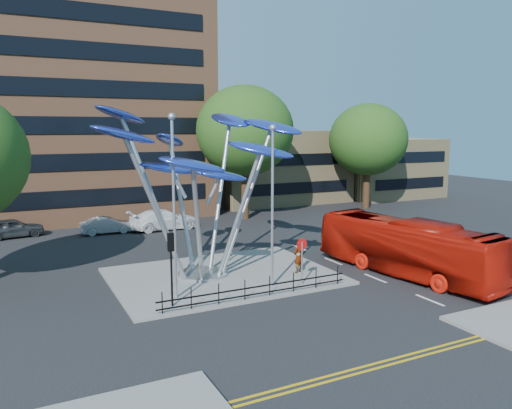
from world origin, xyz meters
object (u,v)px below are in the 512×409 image
leaf_sculpture (198,154)px  parked_car_left (13,228)px  no_entry_sign_island (302,253)px  pedestrian (298,257)px  tree_right (245,131)px  parked_car_mid (107,225)px  street_lamp_left (174,191)px  traffic_light_island (171,254)px  street_lamp_right (272,191)px  parked_car_right (164,220)px  red_bus (407,247)px  tree_far (368,140)px

leaf_sculpture → parked_car_left: (-9.23, 15.95, -6.12)m
no_entry_sign_island → pedestrian: bearing=63.0°
tree_right → parked_car_mid: bearing=-175.1°
tree_right → street_lamp_left: 22.49m
tree_right → traffic_light_island: bearing=-123.7°
street_lamp_right → parked_car_mid: (-5.11, 17.92, -4.42)m
parked_car_right → tree_right: bearing=-82.2°
leaf_sculpture → parked_car_right: (1.96, 13.84, -6.05)m
leaf_sculpture → traffic_light_island: leaf_sculpture is taller
parked_car_left → red_bus: bearing=-145.5°
leaf_sculpture → parked_car_mid: leaf_sculpture is taller
tree_right → parked_car_right: 10.95m
tree_far → parked_car_mid: 27.39m
parked_car_mid → pedestrian: bearing=-154.5°
street_lamp_right → tree_far: bearing=41.5°
tree_far → traffic_light_island: bearing=-144.2°
traffic_light_island → pedestrian: traffic_light_island is taller
tree_right → leaf_sculpture: (-10.07, -15.32, -1.16)m
red_bus → parked_car_left: 28.77m
parked_car_left → pedestrian: bearing=-150.8°
no_entry_sign_island → parked_car_left: bearing=123.5°
street_lamp_left → red_bus: bearing=-7.6°
parked_car_mid → parked_car_right: (4.50, -0.40, 0.16)m
no_entry_sign_island → red_bus: 6.55m
traffic_light_island → parked_car_left: (-6.30, 20.13, -1.87)m
tree_far → red_bus: tree_far is taller
tree_right → leaf_sculpture: 18.37m
leaf_sculpture → traffic_light_island: bearing=-125.0°
street_lamp_right → pedestrian: bearing=30.6°
red_bus → parked_car_mid: red_bus is taller
tree_far → no_entry_sign_island: bearing=-135.7°
red_bus → tree_right: bearing=83.1°
leaf_sculpture → pedestrian: (5.07, -2.20, -5.80)m
tree_right → no_entry_sign_island: (-6.00, -19.48, -6.22)m
tree_far → street_lamp_right: bearing=-138.5°
no_entry_sign_island → traffic_light_island: bearing=-179.9°
tree_right → tree_far: (14.00, 0.00, -0.93)m
street_lamp_left → tree_right: bearing=56.0°
parked_car_right → leaf_sculpture: bearing=169.3°
tree_far → traffic_light_island: (-27.00, -19.50, -4.49)m
leaf_sculpture → red_bus: (10.57, -4.91, -5.27)m
pedestrian → parked_car_mid: (-7.61, 16.44, -0.40)m
pedestrian → traffic_light_island: bearing=-5.6°
leaf_sculpture → street_lamp_right: bearing=-55.1°
parked_car_left → parked_car_mid: parked_car_left is taller
no_entry_sign_island → parked_car_left: (-13.30, 20.11, -1.07)m
traffic_light_island → parked_car_left: size_ratio=0.78×
parked_car_mid → parked_car_right: bearing=-94.4°
red_bus → pedestrian: 6.15m
street_lamp_right → traffic_light_island: (-5.50, -0.50, -2.48)m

